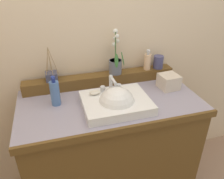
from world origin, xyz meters
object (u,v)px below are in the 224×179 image
object	(u,v)px
sink_basin	(116,104)
tissue_box	(169,82)
tumbler_cup	(158,62)
potted_plant	(116,63)
soap_bar	(95,93)
reed_diffuser	(52,76)
soap_dispenser	(147,61)
lotion_bottle	(55,93)

from	to	relation	value
sink_basin	tissue_box	bearing A→B (deg)	17.97
tumbler_cup	potted_plant	bearing A→B (deg)	-179.89
soap_bar	tissue_box	bearing A→B (deg)	4.21
potted_plant	reed_diffuser	world-z (taller)	potted_plant
soap_bar	soap_dispenser	world-z (taller)	soap_dispenser
potted_plant	soap_dispenser	distance (m)	0.26
sink_basin	soap_dispenser	distance (m)	0.49
sink_basin	potted_plant	bearing A→B (deg)	74.03
soap_dispenser	tumbler_cup	xyz separation A→B (m)	(0.09, -0.00, -0.01)
lotion_bottle	tissue_box	bearing A→B (deg)	-0.09
potted_plant	tumbler_cup	world-z (taller)	potted_plant
potted_plant	reed_diffuser	bearing A→B (deg)	179.09
sink_basin	potted_plant	distance (m)	0.37
soap_dispenser	tissue_box	distance (m)	0.23
potted_plant	tumbler_cup	bearing A→B (deg)	0.11
potted_plant	tumbler_cup	xyz separation A→B (m)	(0.35, 0.00, -0.03)
lotion_bottle	potted_plant	bearing A→B (deg)	21.88
soap_bar	soap_dispenser	size ratio (longest dim) A/B	0.45
reed_diffuser	lotion_bottle	distance (m)	0.19
soap_dispenser	reed_diffuser	world-z (taller)	reed_diffuser
reed_diffuser	tissue_box	xyz separation A→B (m)	(0.81, -0.19, -0.06)
soap_dispenser	tissue_box	xyz separation A→B (m)	(0.09, -0.19, -0.09)
sink_basin	tissue_box	world-z (taller)	sink_basin
soap_bar	reed_diffuser	world-z (taller)	reed_diffuser
sink_basin	tumbler_cup	bearing A→B (deg)	36.56
tumbler_cup	reed_diffuser	world-z (taller)	reed_diffuser
soap_bar	tumbler_cup	distance (m)	0.60
potted_plant	tissue_box	world-z (taller)	potted_plant
potted_plant	soap_dispenser	world-z (taller)	potted_plant
tumbler_cup	reed_diffuser	bearing A→B (deg)	179.53
soap_bar	tissue_box	xyz separation A→B (m)	(0.55, 0.04, -0.02)
potted_plant	soap_dispenser	bearing A→B (deg)	0.89
sink_basin	soap_bar	size ratio (longest dim) A/B	5.93
reed_diffuser	lotion_bottle	xyz separation A→B (m)	(0.01, -0.19, -0.03)
potted_plant	lotion_bottle	world-z (taller)	potted_plant
reed_diffuser	soap_dispenser	bearing A→B (deg)	-0.27
lotion_bottle	soap_dispenser	bearing A→B (deg)	14.69
tumbler_cup	reed_diffuser	xyz separation A→B (m)	(-0.81, 0.01, -0.02)
soap_dispenser	tumbler_cup	distance (m)	0.09
potted_plant	lotion_bottle	xyz separation A→B (m)	(-0.45, -0.18, -0.08)
lotion_bottle	tissue_box	world-z (taller)	lotion_bottle
soap_bar	potted_plant	world-z (taller)	potted_plant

